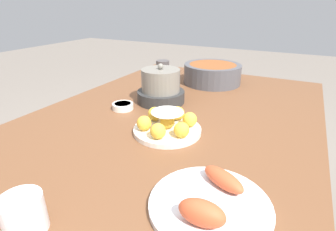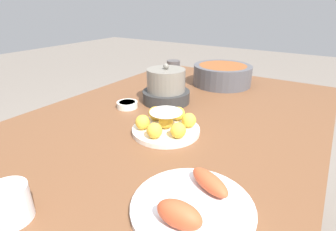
{
  "view_description": "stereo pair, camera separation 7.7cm",
  "coord_description": "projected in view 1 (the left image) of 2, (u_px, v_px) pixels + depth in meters",
  "views": [
    {
      "loc": [
        -0.78,
        -0.4,
        1.11
      ],
      "look_at": [
        -0.04,
        -0.02,
        0.75
      ],
      "focal_mm": 28.0,
      "sensor_mm": 36.0,
      "label": 1
    },
    {
      "loc": [
        -0.74,
        -0.46,
        1.11
      ],
      "look_at": [
        -0.04,
        -0.02,
        0.75
      ],
      "focal_mm": 28.0,
      "sensor_mm": 36.0,
      "label": 2
    }
  ],
  "objects": [
    {
      "name": "cup_far",
      "position": [
        163.0,
        69.0,
        1.5
      ],
      "size": [
        0.08,
        0.08,
        0.09
      ],
      "color": "#4C4747",
      "rests_on": "dining_table"
    },
    {
      "name": "warming_pot",
      "position": [
        161.0,
        88.0,
        1.11
      ],
      "size": [
        0.2,
        0.2,
        0.17
      ],
      "color": "#2D2D2D",
      "rests_on": "dining_table"
    },
    {
      "name": "serving_bowl",
      "position": [
        212.0,
        73.0,
        1.38
      ],
      "size": [
        0.3,
        0.3,
        0.1
      ],
      "color": "#4C4C51",
      "rests_on": "dining_table"
    },
    {
      "name": "cake_plate",
      "position": [
        167.0,
        124.0,
        0.86
      ],
      "size": [
        0.22,
        0.22,
        0.08
      ],
      "color": "silver",
      "rests_on": "dining_table"
    },
    {
      "name": "dining_table",
      "position": [
        169.0,
        138.0,
        0.99
      ],
      "size": [
        1.58,
        1.02,
        0.71
      ],
      "color": "brown",
      "rests_on": "ground_plane"
    },
    {
      "name": "cup_near",
      "position": [
        24.0,
        214.0,
        0.49
      ],
      "size": [
        0.08,
        0.08,
        0.08
      ],
      "color": "white",
      "rests_on": "dining_table"
    },
    {
      "name": "seafood_platter",
      "position": [
        210.0,
        203.0,
        0.55
      ],
      "size": [
        0.26,
        0.26,
        0.06
      ],
      "color": "silver",
      "rests_on": "dining_table"
    },
    {
      "name": "sauce_bowl",
      "position": [
        123.0,
        106.0,
        1.05
      ],
      "size": [
        0.08,
        0.08,
        0.02
      ],
      "color": "silver",
      "rests_on": "dining_table"
    }
  ]
}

